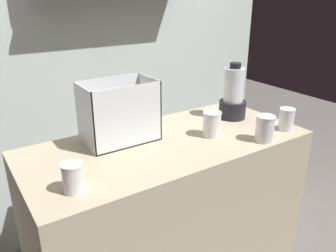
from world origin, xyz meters
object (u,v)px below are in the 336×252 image
juice_cup_mango_far_left (73,179)px  juice_cup_pomegranate_middle (265,130)px  blender_pitcher (233,97)px  carrot_display_bin (120,123)px  juice_cup_carrot_left (212,126)px  juice_cup_mango_right (286,120)px

juice_cup_mango_far_left → juice_cup_pomegranate_middle: 0.93m
blender_pitcher → juice_cup_pomegranate_middle: size_ratio=2.45×
juice_cup_pomegranate_middle → carrot_display_bin: bearing=145.5°
blender_pitcher → juice_cup_carrot_left: blender_pitcher is taller
carrot_display_bin → juice_cup_mango_far_left: size_ratio=3.06×
carrot_display_bin → blender_pitcher: blender_pitcher is taller
blender_pitcher → juice_cup_mango_right: size_ratio=2.71×
juice_cup_mango_far_left → juice_cup_mango_right: 1.14m
juice_cup_mango_right → juice_cup_carrot_left: bearing=158.1°
juice_cup_pomegranate_middle → juice_cup_mango_far_left: bearing=175.6°
juice_cup_mango_far_left → juice_cup_mango_right: (1.13, -0.03, 0.00)m
juice_cup_mango_far_left → juice_cup_mango_right: juice_cup_mango_right is taller
carrot_display_bin → juice_cup_mango_right: carrot_display_bin is taller
carrot_display_bin → juice_cup_mango_far_left: (-0.35, -0.33, -0.04)m
blender_pitcher → juice_cup_carrot_left: bearing=-152.8°
carrot_display_bin → juice_cup_mango_right: 0.87m
juice_cup_mango_far_left → juice_cup_pomegranate_middle: size_ratio=0.87×
blender_pitcher → juice_cup_mango_far_left: (-1.03, -0.26, -0.08)m
juice_cup_carrot_left → juice_cup_mango_right: bearing=-21.9°
juice_cup_carrot_left → juice_cup_pomegranate_middle: bearing=-47.7°
carrot_display_bin → juice_cup_carrot_left: 0.46m
carrot_display_bin → juice_cup_pomegranate_middle: carrot_display_bin is taller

